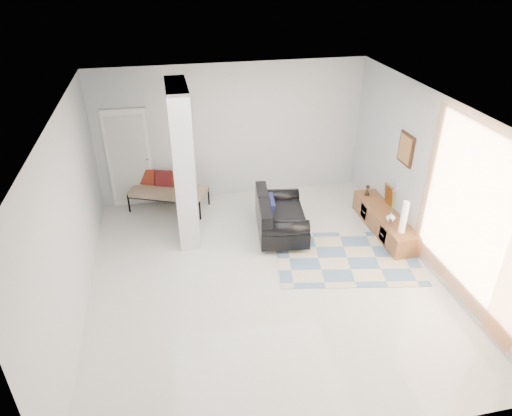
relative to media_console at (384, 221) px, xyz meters
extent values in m
plane|color=beige|center=(-2.52, -0.90, -0.20)|extent=(6.00, 6.00, 0.00)
plane|color=white|center=(-2.52, -0.90, 2.60)|extent=(6.00, 6.00, 0.00)
plane|color=silver|center=(-2.52, 2.10, 1.20)|extent=(6.00, 0.00, 6.00)
plane|color=silver|center=(-2.52, -3.90, 1.20)|extent=(6.00, 0.00, 6.00)
plane|color=silver|center=(-5.27, -0.90, 1.20)|extent=(0.00, 6.00, 6.00)
plane|color=silver|center=(0.23, -0.90, 1.20)|extent=(0.00, 6.00, 6.00)
cube|color=silver|center=(-3.62, 0.70, 1.20)|extent=(0.35, 1.20, 2.80)
cube|color=white|center=(-4.62, 2.06, 0.82)|extent=(0.85, 0.06, 2.04)
plane|color=#D27237|center=(0.15, -2.05, 1.25)|extent=(0.00, 2.55, 2.55)
cube|color=#3B1E10|center=(0.20, 0.00, 1.45)|extent=(0.04, 0.45, 0.55)
cube|color=brown|center=(0.00, 0.00, 0.00)|extent=(0.45, 1.91, 0.40)
cube|color=#3B1E10|center=(-0.22, -0.43, 0.00)|extent=(0.02, 0.25, 0.28)
cube|color=#3B1E10|center=(-0.22, 0.42, 0.00)|extent=(0.02, 0.25, 0.28)
cube|color=#C08238|center=(0.18, 0.26, 0.40)|extent=(0.09, 0.32, 0.40)
cube|color=silver|center=(-0.10, -0.43, 0.26)|extent=(0.04, 0.10, 0.12)
cylinder|color=silver|center=(-2.32, -0.25, -0.15)|extent=(0.05, 0.05, 0.10)
cylinder|color=silver|center=(-2.17, 0.93, -0.15)|extent=(0.05, 0.05, 0.10)
cylinder|color=silver|center=(-1.67, -0.33, -0.15)|extent=(0.05, 0.05, 0.10)
cylinder|color=silver|center=(-1.52, 0.84, -0.15)|extent=(0.05, 0.05, 0.10)
cube|color=black|center=(-1.92, 0.30, 0.05)|extent=(1.04, 1.53, 0.30)
cube|color=black|center=(-2.25, 0.34, 0.38)|extent=(0.39, 1.44, 0.36)
cylinder|color=black|center=(-2.00, -0.29, 0.28)|extent=(0.84, 0.39, 0.28)
cylinder|color=black|center=(-1.84, 0.89, 0.28)|extent=(0.84, 0.39, 0.28)
cube|color=#0E1433|center=(-2.13, 0.32, 0.40)|extent=(0.21, 0.54, 0.31)
cylinder|color=black|center=(-4.73, 1.71, 0.00)|extent=(0.04, 0.04, 0.40)
cylinder|color=black|center=(-3.35, 1.12, 0.00)|extent=(0.04, 0.04, 0.40)
cylinder|color=black|center=(-4.49, 2.27, 0.00)|extent=(0.04, 0.04, 0.40)
cylinder|color=black|center=(-3.11, 1.69, 0.00)|extent=(0.04, 0.04, 0.40)
cube|color=#BFB28B|center=(-3.92, 1.70, 0.18)|extent=(1.64, 1.17, 0.12)
cube|color=maroon|center=(-4.31, 2.03, 0.40)|extent=(0.38, 0.28, 0.33)
cube|color=maroon|center=(-3.98, 1.89, 0.40)|extent=(0.38, 0.28, 0.33)
cube|color=maroon|center=(-3.66, 1.75, 0.40)|extent=(0.38, 0.28, 0.33)
cube|color=beige|center=(-0.99, -0.70, -0.20)|extent=(2.67, 2.02, 0.01)
cylinder|color=white|center=(-0.02, -0.67, 0.49)|extent=(0.11, 0.11, 0.59)
imported|color=white|center=(-0.05, -0.31, 0.28)|extent=(0.19, 0.19, 0.18)
camera|label=1|loc=(-3.85, -6.68, 4.47)|focal=32.00mm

